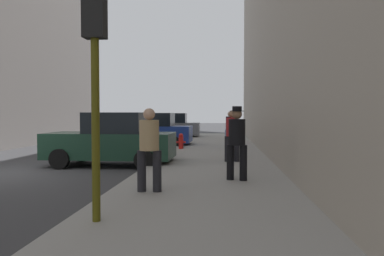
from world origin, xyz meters
The scene contains 11 objects.
ground_plane centered at (0.00, 0.00, 0.00)m, with size 120.00×120.00×0.00m, color #38383A.
sidewalk centered at (6.00, 0.00, 0.07)m, with size 4.00×40.00×0.15m, color gray.
parked_dark_green_sedan centered at (2.65, 1.89, 0.85)m, with size 4.22×2.10×1.79m.
parked_blue_sedan centered at (2.65, 8.94, 0.85)m, with size 4.24×2.14×1.79m.
parked_gray_coupe centered at (2.65, 15.94, 0.85)m, with size 4.23×2.12×1.79m.
fire_hydrant centered at (4.45, 6.56, 0.50)m, with size 0.42×0.22×0.70m.
traffic_light centered at (4.50, -4.99, 2.76)m, with size 0.32×0.32×3.60m.
pedestrian_in_jeans centered at (6.69, 7.46, 1.10)m, with size 0.53×0.49×1.71m.
pedestrian_with_fedora centered at (6.70, -1.36, 1.14)m, with size 0.53×0.49×1.78m.
pedestrian_in_red_jacket centered at (6.67, 2.13, 1.10)m, with size 0.52×0.46×1.71m.
pedestrian_in_tan_coat centered at (4.87, -2.84, 1.10)m, with size 0.51×0.41×1.71m.
Camera 1 is at (6.38, -10.36, 1.75)m, focal length 35.00 mm.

